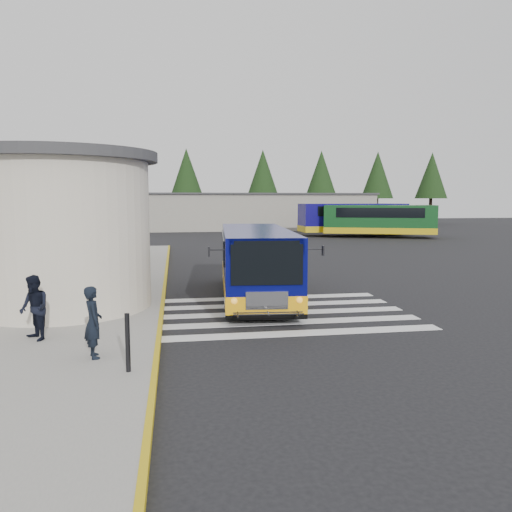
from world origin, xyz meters
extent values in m
plane|color=black|center=(0.00, 0.00, 0.00)|extent=(140.00, 140.00, 0.00)
cube|color=gray|center=(-9.00, 4.00, 0.07)|extent=(10.00, 34.00, 0.15)
cube|color=gold|center=(-4.05, 4.00, 0.08)|extent=(0.12, 34.00, 0.16)
cylinder|color=beige|center=(-7.00, 0.50, 2.40)|extent=(5.20, 5.20, 4.50)
cylinder|color=#38383A|center=(-7.00, 0.50, 4.80)|extent=(5.80, 5.80, 0.30)
cube|color=black|center=(-6.48, 5.00, 1.25)|extent=(0.08, 1.20, 2.20)
cube|color=#38383A|center=(-6.00, 5.00, 2.55)|extent=(1.20, 1.80, 0.12)
cube|color=silver|center=(-0.50, -3.20, 0.01)|extent=(8.00, 0.55, 0.01)
cube|color=silver|center=(-0.50, -2.00, 0.01)|extent=(8.00, 0.55, 0.01)
cube|color=silver|center=(-0.50, -0.80, 0.01)|extent=(8.00, 0.55, 0.01)
cube|color=silver|center=(-0.50, 0.40, 0.01)|extent=(8.00, 0.55, 0.01)
cube|color=silver|center=(-0.50, 1.60, 0.01)|extent=(8.00, 0.55, 0.01)
cube|color=gray|center=(6.00, 42.00, 2.00)|extent=(26.00, 8.00, 4.00)
cube|color=#38383A|center=(6.00, 42.00, 4.10)|extent=(26.40, 8.40, 0.20)
cylinder|color=black|center=(-22.00, 50.00, 1.80)|extent=(0.44, 0.44, 3.60)
cone|color=black|center=(-22.00, 50.00, 6.80)|extent=(4.40, 4.40, 6.40)
cylinder|color=black|center=(-12.00, 50.00, 1.80)|extent=(0.44, 0.44, 3.60)
cone|color=black|center=(-12.00, 50.00, 6.80)|extent=(4.40, 4.40, 6.40)
cylinder|color=black|center=(-2.00, 50.00, 1.80)|extent=(0.44, 0.44, 3.60)
cone|color=black|center=(-2.00, 50.00, 6.80)|extent=(4.40, 4.40, 6.40)
cylinder|color=black|center=(8.00, 50.00, 1.80)|extent=(0.44, 0.44, 3.60)
cone|color=black|center=(8.00, 50.00, 6.80)|extent=(4.40, 4.40, 6.40)
cylinder|color=black|center=(16.00, 50.00, 1.80)|extent=(0.44, 0.44, 3.60)
cone|color=black|center=(16.00, 50.00, 6.80)|extent=(4.40, 4.40, 6.40)
cylinder|color=black|center=(24.00, 50.00, 1.80)|extent=(0.44, 0.44, 3.60)
cone|color=black|center=(24.00, 50.00, 6.80)|extent=(4.40, 4.40, 6.40)
cylinder|color=black|center=(32.00, 50.00, 1.80)|extent=(0.44, 0.44, 3.60)
cone|color=black|center=(32.00, 50.00, 6.80)|extent=(4.40, 4.40, 6.40)
cube|color=#070A58|center=(-0.81, 1.56, 1.41)|extent=(2.92, 8.23, 2.11)
cube|color=#EFA60F|center=(-0.81, 1.56, 0.61)|extent=(2.95, 8.26, 0.50)
cube|color=black|center=(-0.81, 1.56, 0.31)|extent=(2.94, 8.25, 0.20)
cube|color=black|center=(-1.16, -2.48, 1.75)|extent=(1.97, 0.22, 1.12)
cube|color=silver|center=(-1.16, -2.49, 0.76)|extent=(1.17, 0.15, 0.49)
cube|color=black|center=(-1.89, 2.37, 1.84)|extent=(0.54, 5.90, 0.81)
cube|color=black|center=(0.39, 2.17, 1.84)|extent=(0.54, 5.90, 0.81)
cylinder|color=black|center=(-2.02, -1.04, 0.43)|extent=(0.34, 0.88, 0.86)
cylinder|color=black|center=(-0.06, -1.21, 0.43)|extent=(0.34, 0.88, 0.86)
cylinder|color=black|center=(-1.60, 3.96, 0.43)|extent=(0.34, 0.88, 0.86)
cylinder|color=black|center=(0.37, 3.79, 0.43)|extent=(0.34, 0.88, 0.86)
cube|color=black|center=(-2.71, -2.20, 2.11)|extent=(0.06, 0.16, 0.27)
cube|color=black|center=(0.42, -2.46, 2.11)|extent=(0.06, 0.16, 0.27)
imported|color=black|center=(-5.35, -4.89, 0.92)|extent=(0.53, 0.65, 1.54)
imported|color=black|center=(-6.95, -3.29, 0.94)|extent=(0.93, 0.97, 1.57)
cylinder|color=black|center=(-4.55, -5.91, 0.73)|extent=(0.10, 0.10, 1.17)
cube|color=#0E085E|center=(13.40, 30.52, 1.77)|extent=(10.32, 3.10, 2.62)
cube|color=gold|center=(13.40, 30.52, 0.71)|extent=(10.36, 3.13, 0.57)
cube|color=black|center=(13.40, 30.52, 2.39)|extent=(8.05, 3.10, 0.91)
cube|color=#11411B|center=(14.86, 27.68, 1.70)|extent=(10.23, 5.96, 2.53)
cube|color=gold|center=(14.86, 27.68, 0.68)|extent=(10.28, 6.01, 0.55)
cube|color=black|center=(14.86, 27.68, 2.31)|extent=(8.19, 5.26, 0.88)
camera|label=1|loc=(-3.60, -15.66, 3.52)|focal=35.00mm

